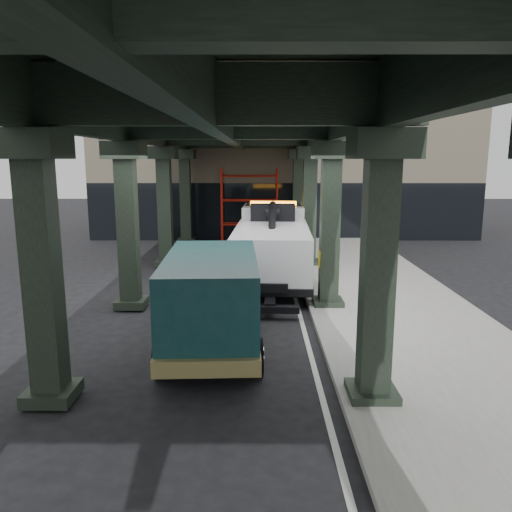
{
  "coord_description": "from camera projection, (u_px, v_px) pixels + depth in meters",
  "views": [
    {
      "loc": [
        0.46,
        -12.68,
        4.5
      ],
      "look_at": [
        0.41,
        1.69,
        1.7
      ],
      "focal_mm": 35.0,
      "sensor_mm": 36.0,
      "label": 1
    }
  ],
  "objects": [
    {
      "name": "tow_truck",
      "position": [
        273.0,
        241.0,
        19.02
      ],
      "size": [
        2.97,
        9.03,
        2.93
      ],
      "rotation": [
        0.0,
        0.0,
        -0.04
      ],
      "color": "black",
      "rests_on": "ground"
    },
    {
      "name": "ground",
      "position": [
        240.0,
        330.0,
        13.31
      ],
      "size": [
        90.0,
        90.0,
        0.0
      ],
      "primitive_type": "plane",
      "color": "black",
      "rests_on": "ground"
    },
    {
      "name": "towed_van",
      "position": [
        212.0,
        297.0,
        12.02
      ],
      "size": [
        2.49,
        5.76,
        2.3
      ],
      "rotation": [
        0.0,
        0.0,
        0.04
      ],
      "color": "#0F3538",
      "rests_on": "ground"
    },
    {
      "name": "scaffolding",
      "position": [
        249.0,
        203.0,
        27.28
      ],
      "size": [
        3.08,
        0.88,
        4.0
      ],
      "color": "red",
      "rests_on": "ground"
    },
    {
      "name": "building",
      "position": [
        282.0,
        167.0,
        32.16
      ],
      "size": [
        22.0,
        10.0,
        8.0
      ],
      "primitive_type": "cube",
      "color": "#C6B793",
      "rests_on": "ground"
    },
    {
      "name": "lane_stripe",
      "position": [
        298.0,
        308.0,
        15.26
      ],
      "size": [
        0.12,
        38.0,
        0.01
      ],
      "primitive_type": "cube",
      "color": "silver",
      "rests_on": "ground"
    },
    {
      "name": "sidewalk",
      "position": [
        390.0,
        306.0,
        15.24
      ],
      "size": [
        5.0,
        40.0,
        0.15
      ],
      "primitive_type": "cube",
      "color": "gray",
      "rests_on": "ground"
    },
    {
      "name": "viaduct",
      "position": [
        228.0,
        125.0,
        14.23
      ],
      "size": [
        7.4,
        32.0,
        6.4
      ],
      "color": "black",
      "rests_on": "ground"
    }
  ]
}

